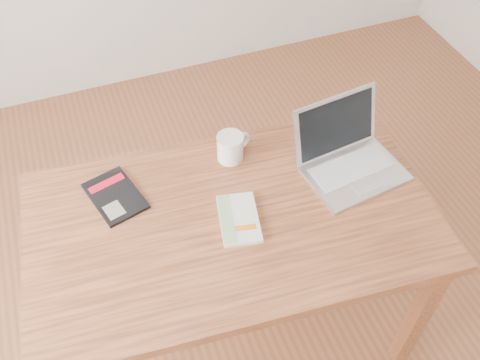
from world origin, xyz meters
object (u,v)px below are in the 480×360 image
object	(u,v)px
black_guidebook	(115,196)
laptop	(348,156)
desk	(232,233)
white_guidebook	(239,219)
coffee_mug	(231,147)

from	to	relation	value
black_guidebook	laptop	distance (m)	0.81
desk	white_guidebook	xyz separation A→B (m)	(0.02, -0.02, 0.10)
desk	black_guidebook	world-z (taller)	black_guidebook
black_guidebook	coffee_mug	size ratio (longest dim) A/B	1.89
desk	white_guidebook	distance (m)	0.10
white_guidebook	black_guidebook	size ratio (longest dim) A/B	0.89
white_guidebook	coffee_mug	size ratio (longest dim) A/B	1.68
white_guidebook	laptop	world-z (taller)	laptop
desk	laptop	xyz separation A→B (m)	(0.46, 0.07, 0.14)
desk	laptop	world-z (taller)	laptop
black_guidebook	coffee_mug	bearing A→B (deg)	-10.23
laptop	white_guidebook	bearing A→B (deg)	-175.22
black_guidebook	coffee_mug	distance (m)	0.43
desk	laptop	size ratio (longest dim) A/B	3.83
white_guidebook	black_guidebook	world-z (taller)	white_guidebook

